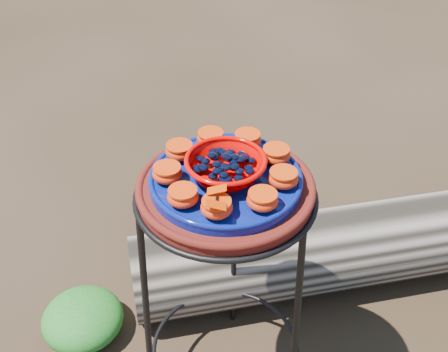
# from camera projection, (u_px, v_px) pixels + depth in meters

# --- Properties ---
(plant_stand) EXTENTS (0.44, 0.44, 0.70)m
(plant_stand) POSITION_uv_depth(u_px,v_px,m) (225.00, 300.00, 1.44)
(plant_stand) COLOR black
(plant_stand) RESTS_ON ground
(terracotta_saucer) EXTENTS (0.38, 0.38, 0.03)m
(terracotta_saucer) POSITION_uv_depth(u_px,v_px,m) (226.00, 190.00, 1.21)
(terracotta_saucer) COLOR #441711
(terracotta_saucer) RESTS_ON plant_stand
(cobalt_plate) EXTENTS (0.33, 0.33, 0.02)m
(cobalt_plate) POSITION_uv_depth(u_px,v_px,m) (226.00, 180.00, 1.20)
(cobalt_plate) COLOR #000D42
(cobalt_plate) RESTS_ON terracotta_saucer
(red_bowl) EXTENTS (0.16, 0.16, 0.05)m
(red_bowl) POSITION_uv_depth(u_px,v_px,m) (226.00, 168.00, 1.18)
(red_bowl) COLOR #D70200
(red_bowl) RESTS_ON cobalt_plate
(glass_gems) EXTENTS (0.13, 0.13, 0.02)m
(glass_gems) POSITION_uv_depth(u_px,v_px,m) (226.00, 155.00, 1.16)
(glass_gems) COLOR black
(glass_gems) RESTS_ON red_bowl
(orange_half_0) EXTENTS (0.06, 0.06, 0.03)m
(orange_half_0) POSITION_uv_depth(u_px,v_px,m) (217.00, 208.00, 1.08)
(orange_half_0) COLOR #C83500
(orange_half_0) RESTS_ON cobalt_plate
(orange_half_1) EXTENTS (0.06, 0.06, 0.03)m
(orange_half_1) POSITION_uv_depth(u_px,v_px,m) (262.00, 200.00, 1.10)
(orange_half_1) COLOR #C83500
(orange_half_1) RESTS_ON cobalt_plate
(orange_half_2) EXTENTS (0.06, 0.06, 0.03)m
(orange_half_2) POSITION_uv_depth(u_px,v_px,m) (283.00, 178.00, 1.16)
(orange_half_2) COLOR #C83500
(orange_half_2) RESTS_ON cobalt_plate
(orange_half_3) EXTENTS (0.06, 0.06, 0.03)m
(orange_half_3) POSITION_uv_depth(u_px,v_px,m) (276.00, 155.00, 1.22)
(orange_half_3) COLOR #C83500
(orange_half_3) RESTS_ON cobalt_plate
(orange_half_4) EXTENTS (0.06, 0.06, 0.03)m
(orange_half_4) POSITION_uv_depth(u_px,v_px,m) (247.00, 140.00, 1.27)
(orange_half_4) COLOR #C83500
(orange_half_4) RESTS_ON cobalt_plate
(orange_half_5) EXTENTS (0.06, 0.06, 0.03)m
(orange_half_5) POSITION_uv_depth(u_px,v_px,m) (211.00, 139.00, 1.27)
(orange_half_5) COLOR #C83500
(orange_half_5) RESTS_ON cobalt_plate
(orange_half_6) EXTENTS (0.06, 0.06, 0.03)m
(orange_half_6) POSITION_uv_depth(u_px,v_px,m) (179.00, 151.00, 1.23)
(orange_half_6) COLOR #C83500
(orange_half_6) RESTS_ON cobalt_plate
(orange_half_7) EXTENTS (0.06, 0.06, 0.03)m
(orange_half_7) POSITION_uv_depth(u_px,v_px,m) (167.00, 174.00, 1.17)
(orange_half_7) COLOR #C83500
(orange_half_7) RESTS_ON cobalt_plate
(orange_half_8) EXTENTS (0.06, 0.06, 0.03)m
(orange_half_8) POSITION_uv_depth(u_px,v_px,m) (183.00, 197.00, 1.11)
(orange_half_8) COLOR #C83500
(orange_half_8) RESTS_ON cobalt_plate
(butterfly) EXTENTS (0.09, 0.06, 0.01)m
(butterfly) POSITION_uv_depth(u_px,v_px,m) (217.00, 198.00, 1.07)
(butterfly) COLOR #D83300
(butterfly) RESTS_ON orange_half_0
(driftwood_log) EXTENTS (1.54, 0.85, 0.28)m
(driftwood_log) POSITION_uv_depth(u_px,v_px,m) (356.00, 245.00, 1.89)
(driftwood_log) COLOR black
(driftwood_log) RESTS_ON ground
(foliage_left) EXTENTS (0.25, 0.25, 0.13)m
(foliage_left) POSITION_uv_depth(u_px,v_px,m) (82.00, 318.00, 1.74)
(foliage_left) COLOR #165A15
(foliage_left) RESTS_ON ground
(foliage_back) EXTENTS (0.28, 0.28, 0.14)m
(foliage_back) POSITION_uv_depth(u_px,v_px,m) (216.00, 225.00, 2.08)
(foliage_back) COLOR #165A15
(foliage_back) RESTS_ON ground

